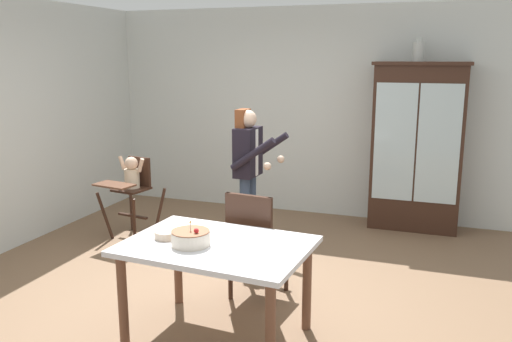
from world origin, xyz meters
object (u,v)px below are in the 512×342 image
high_chair_with_toddler (131,182)px  adult_person (248,162)px  dining_table (217,256)px  dining_chair_far_side (254,238)px  ceramic_vase (418,51)px  serving_bowl (166,234)px  china_cabinet (417,147)px  birthday_cake (191,238)px

high_chair_with_toddler → adult_person: 1.45m
dining_table → dining_chair_far_side: size_ratio=1.44×
dining_chair_far_side → ceramic_vase: bearing=-107.7°
ceramic_vase → serving_bowl: bearing=-116.0°
high_chair_with_toddler → serving_bowl: bearing=-41.6°
china_cabinet → dining_chair_far_side: bearing=-115.1°
china_cabinet → adult_person: 2.14m
ceramic_vase → birthday_cake: bearing=-112.0°
birthday_cake → dining_table: bearing=30.3°
china_cabinet → serving_bowl: china_cabinet is taller
china_cabinet → adult_person: (-1.64, -1.36, -0.04)m
adult_person → china_cabinet: bearing=-47.5°
birthday_cake → serving_bowl: 0.25m
birthday_cake → dining_chair_far_side: size_ratio=0.29×
high_chair_with_toddler → dining_table: 2.55m
ceramic_vase → dining_chair_far_side: ceramic_vase is taller
china_cabinet → dining_table: size_ratio=1.45×
high_chair_with_toddler → dining_table: (1.84, -1.76, -0.01)m
ceramic_vase → dining_table: ceramic_vase is taller
ceramic_vase → china_cabinet: bearing=-4.1°
china_cabinet → ceramic_vase: ceramic_vase is taller
adult_person → serving_bowl: (0.03, -1.85, -0.20)m
ceramic_vase → birthday_cake: 3.79m
dining_table → birthday_cake: 0.24m
china_cabinet → serving_bowl: 3.60m
birthday_cake → adult_person: bearing=97.9°
ceramic_vase → dining_chair_far_side: size_ratio=0.28×
china_cabinet → serving_bowl: (-1.62, -3.21, -0.24)m
china_cabinet → ceramic_vase: (-0.05, 0.00, 1.12)m
adult_person → dining_table: adult_person is taller
ceramic_vase → birthday_cake: ceramic_vase is taller
dining_table → birthday_cake: birthday_cake is taller
high_chair_with_toddler → birthday_cake: (1.68, -1.86, 0.14)m
adult_person → birthday_cake: 1.95m
adult_person → dining_chair_far_side: (0.47, -1.15, -0.41)m
birthday_cake → ceramic_vase: bearing=68.0°
high_chair_with_toddler → serving_bowl: (1.44, -1.78, 0.11)m
adult_person → ceramic_vase: bearing=-46.5°
ceramic_vase → dining_table: 3.71m
dining_table → birthday_cake: bearing=-149.7°
birthday_cake → serving_bowl: size_ratio=1.56×
china_cabinet → high_chair_with_toddler: 3.39m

